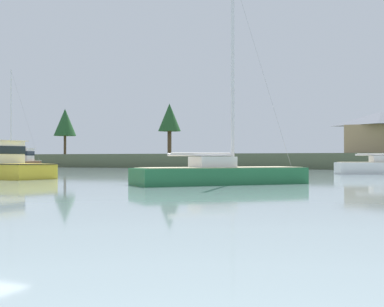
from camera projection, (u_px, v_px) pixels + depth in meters
far_shore_bank at (348, 161)px, 89.03m from camera, size 212.47×50.08×2.11m
cruiser_wood at (24, 164)px, 76.93m from camera, size 6.07×10.26×5.30m
sailboat_orange at (5, 171)px, 50.31m from camera, size 6.57×5.74×10.61m
sailboat_green at (220, 179)px, 28.59m from camera, size 8.68×9.08×12.53m
shore_tree_far_left at (65, 122)px, 97.95m from camera, size 4.19×4.19×8.72m
shore_tree_left_mid at (169, 118)px, 95.65m from camera, size 4.19×4.19×9.48m
cottage_near_water at (381, 132)px, 93.41m from camera, size 12.88×7.80×7.72m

